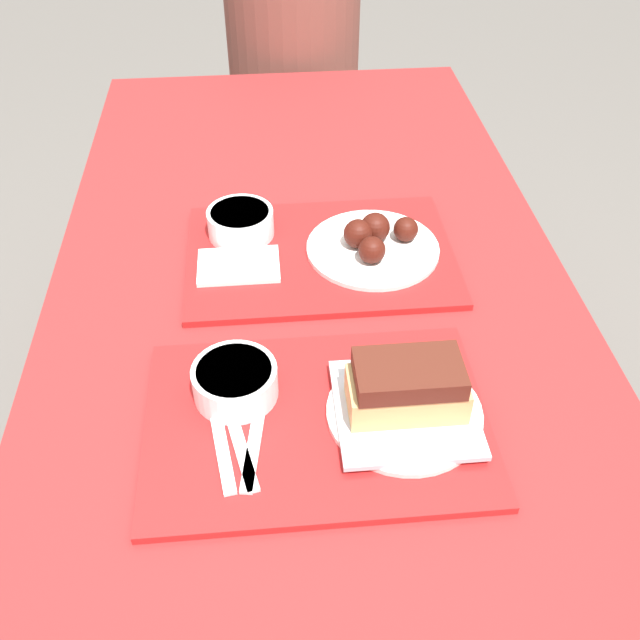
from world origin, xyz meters
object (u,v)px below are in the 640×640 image
at_px(tray_far, 320,255).
at_px(person_seated_across, 293,37).
at_px(wings_plate_far, 374,241).
at_px(brisket_sandwich_plate, 406,397).
at_px(bowl_coleslaw_near, 235,380).
at_px(bowl_coleslaw_far, 240,221).
at_px(tray_near, 317,422).

relative_size(tray_far, person_seated_across, 0.65).
bearing_deg(wings_plate_far, brisket_sandwich_plate, -92.07).
bearing_deg(tray_far, wings_plate_far, -0.44).
bearing_deg(tray_far, bowl_coleslaw_near, -114.78).
xyz_separation_m(tray_far, wings_plate_far, (0.09, -0.00, 0.02)).
xyz_separation_m(bowl_coleslaw_near, wings_plate_far, (0.23, 0.31, -0.01)).
bearing_deg(tray_far, bowl_coleslaw_far, 153.10).
distance_m(tray_far, bowl_coleslaw_far, 0.15).
distance_m(tray_far, bowl_coleslaw_near, 0.34).
xyz_separation_m(tray_near, wings_plate_far, (0.13, 0.36, 0.02)).
height_order(tray_far, brisket_sandwich_plate, brisket_sandwich_plate).
bearing_deg(bowl_coleslaw_far, tray_far, -26.90).
relative_size(tray_far, brisket_sandwich_plate, 2.18).
relative_size(bowl_coleslaw_far, wings_plate_far, 0.51).
xyz_separation_m(brisket_sandwich_plate, person_seated_across, (-0.06, 1.36, -0.04)).
bearing_deg(bowl_coleslaw_near, tray_far, 65.22).
xyz_separation_m(tray_near, bowl_coleslaw_far, (-0.09, 0.43, 0.03)).
relative_size(tray_near, tray_far, 1.00).
distance_m(bowl_coleslaw_near, brisket_sandwich_plate, 0.23).
bearing_deg(brisket_sandwich_plate, bowl_coleslaw_far, 115.87).
bearing_deg(wings_plate_far, bowl_coleslaw_near, -127.12).
relative_size(tray_near, wings_plate_far, 1.99).
bearing_deg(wings_plate_far, tray_near, -109.54).
distance_m(tray_far, person_seated_across, 1.00).
height_order(tray_near, bowl_coleslaw_far, bowl_coleslaw_far).
xyz_separation_m(tray_near, bowl_coleslaw_near, (-0.10, 0.05, 0.03)).
xyz_separation_m(tray_far, bowl_coleslaw_far, (-0.13, 0.07, 0.03)).
distance_m(bowl_coleslaw_far, person_seated_across, 0.94).
distance_m(tray_near, wings_plate_far, 0.38).
xyz_separation_m(brisket_sandwich_plate, wings_plate_far, (0.01, 0.36, -0.02)).
bearing_deg(tray_far, tray_near, -95.97).
bearing_deg(bowl_coleslaw_near, bowl_coleslaw_far, 88.45).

